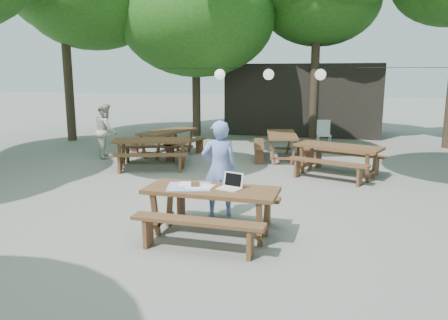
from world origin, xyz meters
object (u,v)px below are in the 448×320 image
at_px(woman, 219,169).
at_px(main_picnic_table, 211,211).
at_px(second_person, 106,131).
at_px(plastic_chair, 324,140).
at_px(picnic_table_nw, 152,153).

bearing_deg(woman, main_picnic_table, 76.55).
distance_m(second_person, plastic_chair, 7.05).
xyz_separation_m(main_picnic_table, picnic_table_nw, (-2.98, 4.29, 0.00)).
bearing_deg(main_picnic_table, picnic_table_nw, 124.76).
bearing_deg(second_person, woman, -165.45).
xyz_separation_m(picnic_table_nw, second_person, (-1.89, 0.90, 0.41)).
height_order(main_picnic_table, plastic_chair, plastic_chair).
distance_m(picnic_table_nw, second_person, 2.13).
height_order(main_picnic_table, second_person, second_person).
bearing_deg(picnic_table_nw, woman, -69.13).
relative_size(picnic_table_nw, second_person, 1.45).
bearing_deg(plastic_chair, picnic_table_nw, -144.00).
distance_m(main_picnic_table, picnic_table_nw, 5.23).
distance_m(main_picnic_table, woman, 1.06).
relative_size(main_picnic_table, picnic_table_nw, 0.86).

